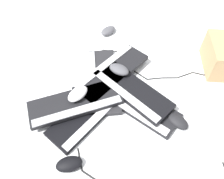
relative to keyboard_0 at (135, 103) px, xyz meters
name	(u,v)px	position (x,y,z in m)	size (l,w,h in m)	color
ground_plane	(129,88)	(-0.06, 0.09, -0.01)	(3.20, 3.20, 0.00)	white
keyboard_0	(135,103)	(0.00, 0.00, 0.00)	(0.46, 0.27, 0.03)	black
keyboard_1	(103,80)	(-0.21, 0.08, 0.00)	(0.33, 0.46, 0.03)	#232326
keyboard_2	(90,112)	(-0.19, -0.12, 0.00)	(0.29, 0.46, 0.03)	black
keyboard_3	(131,89)	(-0.04, 0.05, 0.03)	(0.46, 0.32, 0.03)	black
keyboard_4	(76,103)	(-0.26, -0.12, 0.03)	(0.43, 0.40, 0.03)	black
keyboard_5	(112,72)	(-0.17, 0.13, 0.03)	(0.30, 0.46, 0.03)	black
mouse_0	(119,69)	(-0.13, 0.13, 0.07)	(0.11, 0.07, 0.04)	#4C4C51
mouse_1	(78,94)	(-0.26, -0.09, 0.07)	(0.11, 0.07, 0.04)	silver
mouse_2	(108,31)	(-0.33, 0.48, 0.01)	(0.11, 0.07, 0.04)	#4C4C51
mouse_3	(177,121)	(0.21, -0.03, 0.01)	(0.11, 0.07, 0.04)	black
mouse_4	(69,164)	(-0.17, -0.39, 0.01)	(0.11, 0.07, 0.04)	black
cable_0	(152,68)	(0.02, 0.27, -0.01)	(0.66, 0.16, 0.01)	black
cardboard_box	(223,56)	(0.36, 0.42, 0.07)	(0.25, 0.17, 0.16)	tan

